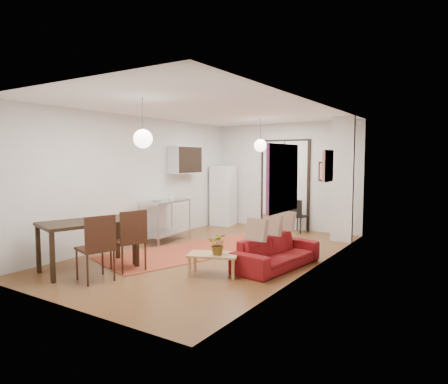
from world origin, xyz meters
The scene contains 27 objects.
floor centered at (0.00, 0.00, 0.00)m, with size 7.00×7.00×0.00m, color brown.
ceiling centered at (0.00, 0.00, 2.90)m, with size 4.20×7.00×0.02m, color white.
wall_back centered at (0.00, 3.50, 1.45)m, with size 4.20×0.02×2.90m, color silver.
wall_front centered at (0.00, -3.50, 1.45)m, with size 4.20×0.02×2.90m, color silver.
wall_left centered at (-2.10, 0.00, 1.45)m, with size 0.02×7.00×2.90m, color silver.
wall_right centered at (2.10, 0.00, 1.45)m, with size 0.02×7.00×2.90m, color silver.
double_doors centered at (0.00, 3.46, 1.20)m, with size 1.44×0.06×2.50m, color white.
stub_partition centered at (1.85, 2.55, 1.45)m, with size 0.50×0.10×2.90m, color silver.
wall_cabinet centered at (-1.92, 1.50, 1.90)m, with size 0.35×1.00×0.70m, color silver.
painting_popart centered at (2.08, -1.25, 1.65)m, with size 0.05×1.00×1.00m, color red.
painting_abstract centered at (2.08, 0.80, 1.80)m, with size 0.05×0.50×0.60m, color beige.
poster_back centered at (1.15, 3.47, 1.60)m, with size 0.40×0.03×0.50m, color red.
print_left centered at (-2.07, 2.00, 1.95)m, with size 0.03×0.44×0.54m, color #9F6042.
pendant_back centered at (0.00, 2.00, 2.25)m, with size 0.30×0.30×0.80m.
pendant_front centered at (0.00, -2.00, 2.25)m, with size 0.30×0.30×0.80m.
kilim_rug centered at (-0.42, 0.12, 0.01)m, with size 1.60×4.26×0.01m, color #B14C2C.
sofa centered at (1.53, -0.27, 0.27)m, with size 0.72×1.85×0.54m, color maroon.
coffee_table centered at (0.85, -1.28, 0.31)m, with size 0.93×0.72×0.36m.
potted_plant centered at (0.95, -1.28, 0.54)m, with size 0.28×0.32×0.35m, color #39692F.
kitchen_counter centered at (-1.66, 0.41, 0.63)m, with size 0.67×1.28×0.96m.
bowl centered at (-1.66, 0.11, 0.99)m, with size 0.23×0.23×0.06m, color beige.
soap_bottle centered at (-1.71, 0.66, 1.06)m, with size 0.09×0.09×0.20m, color #52A7B2.
fridge centered at (-1.75, 3.06, 0.86)m, with size 0.61×0.61×1.72m, color white.
dining_table centered at (-1.17, -2.18, 0.76)m, with size 1.31×1.75×0.86m.
dining_chair_near centered at (-0.57, -1.72, 0.62)m, with size 0.63×0.78×1.06m.
dining_chair_far centered at (-0.57, -2.42, 0.62)m, with size 0.63×0.78×1.06m.
black_side_chair centered at (0.56, 3.23, 0.51)m, with size 0.47×0.48×0.87m.
Camera 1 is at (4.52, -6.65, 1.94)m, focal length 32.00 mm.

